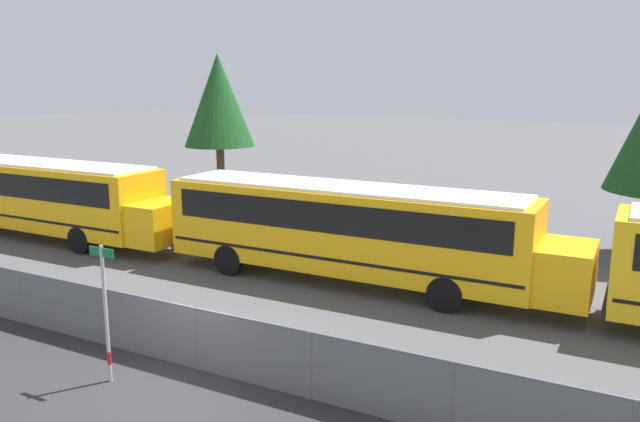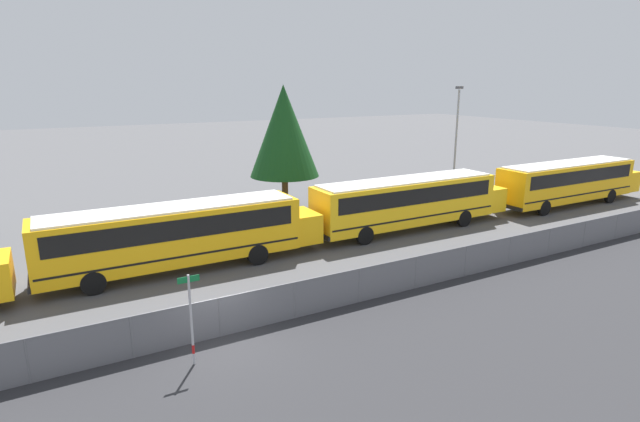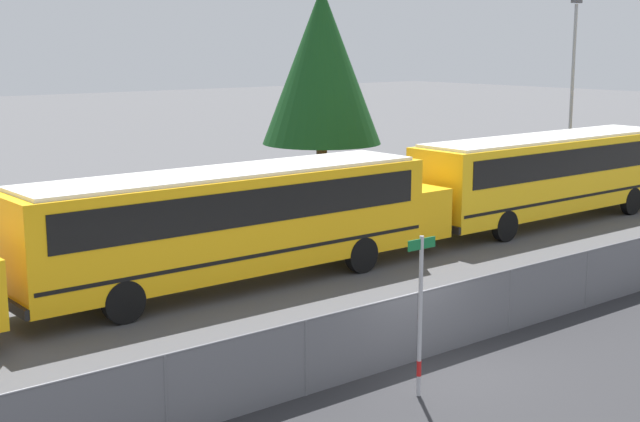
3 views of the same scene
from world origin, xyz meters
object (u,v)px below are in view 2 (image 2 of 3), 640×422
object	(u,v)px
school_bus_4	(569,180)
tree_0	(284,131)
school_bus_3	(410,199)
school_bus_2	(180,232)
light_pole	(456,138)
street_sign	(191,318)

from	to	relation	value
school_bus_4	tree_0	xyz separation A→B (m)	(-19.45, 8.35, 3.78)
school_bus_3	tree_0	bearing A→B (deg)	122.90
school_bus_2	tree_0	world-z (taller)	tree_0
school_bus_3	tree_0	xyz separation A→B (m)	(-4.95, 7.66, 3.78)
school_bus_4	tree_0	size ratio (longest dim) A/B	1.57
tree_0	light_pole	bearing A→B (deg)	-7.23
school_bus_2	light_pole	size ratio (longest dim) A/B	1.60
school_bus_3	light_pole	world-z (taller)	light_pole
school_bus_4	school_bus_3	bearing A→B (deg)	177.28
school_bus_2	light_pole	world-z (taller)	light_pole
school_bus_3	light_pole	size ratio (longest dim) A/B	1.60
school_bus_2	street_sign	bearing A→B (deg)	-101.73
light_pole	school_bus_3	bearing A→B (deg)	-147.54
school_bus_2	tree_0	size ratio (longest dim) A/B	1.57
school_bus_3	tree_0	world-z (taller)	tree_0
light_pole	tree_0	distance (m)	14.32
school_bus_3	school_bus_4	world-z (taller)	same
school_bus_2	school_bus_4	distance (m)	28.70
school_bus_3	school_bus_4	bearing A→B (deg)	-2.72
school_bus_3	school_bus_4	xyz separation A→B (m)	(14.50, -0.69, 0.00)
light_pole	street_sign	bearing A→B (deg)	-149.75
school_bus_3	street_sign	world-z (taller)	school_bus_3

